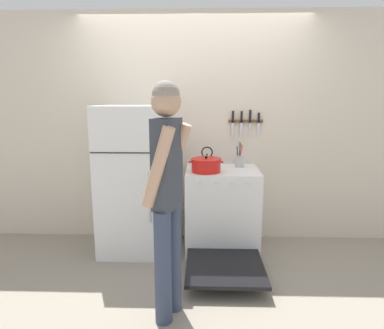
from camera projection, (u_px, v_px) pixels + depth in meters
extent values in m
plane|color=gray|center=(194.00, 236.00, 4.09)|extent=(14.00, 14.00, 0.00)
cube|color=beige|center=(195.00, 129.00, 3.87)|extent=(10.00, 0.06, 2.55)
cube|color=white|center=(134.00, 179.00, 3.62)|extent=(0.70, 0.69, 1.55)
cube|color=#2D2D2D|center=(126.00, 153.00, 3.22)|extent=(0.69, 0.01, 0.01)
cylinder|color=#B2B5BA|center=(150.00, 198.00, 3.28)|extent=(0.02, 0.02, 0.50)
cube|color=white|center=(222.00, 209.00, 3.69)|extent=(0.76, 0.63, 0.88)
cube|color=black|center=(222.00, 170.00, 3.60)|extent=(0.75, 0.62, 0.02)
cube|color=black|center=(223.00, 220.00, 3.41)|extent=(0.66, 0.05, 0.66)
cylinder|color=black|center=(206.00, 172.00, 3.48)|extent=(0.20, 0.20, 0.01)
cylinder|color=black|center=(240.00, 172.00, 3.47)|extent=(0.20, 0.20, 0.01)
cylinder|color=black|center=(206.00, 167.00, 3.73)|extent=(0.20, 0.20, 0.01)
cylinder|color=black|center=(237.00, 167.00, 3.72)|extent=(0.20, 0.20, 0.01)
cylinder|color=silver|center=(200.00, 183.00, 3.30)|extent=(0.04, 0.02, 0.04)
cylinder|color=silver|center=(216.00, 183.00, 3.30)|extent=(0.04, 0.02, 0.04)
cylinder|color=silver|center=(232.00, 184.00, 3.29)|extent=(0.04, 0.02, 0.04)
cylinder|color=silver|center=(248.00, 184.00, 3.29)|extent=(0.04, 0.02, 0.04)
cube|color=black|center=(225.00, 267.00, 3.09)|extent=(0.70, 0.70, 0.04)
cube|color=#99999E|center=(222.00, 216.00, 3.62)|extent=(0.62, 0.35, 0.01)
cylinder|color=red|center=(206.00, 166.00, 3.47)|extent=(0.29, 0.29, 0.12)
cylinder|color=red|center=(206.00, 159.00, 3.46)|extent=(0.31, 0.31, 0.02)
sphere|color=black|center=(206.00, 157.00, 3.45)|extent=(0.03, 0.03, 0.03)
cylinder|color=red|center=(191.00, 162.00, 3.47)|extent=(0.03, 0.02, 0.02)
cylinder|color=red|center=(222.00, 162.00, 3.46)|extent=(0.03, 0.02, 0.02)
cylinder|color=silver|center=(207.00, 162.00, 3.72)|extent=(0.16, 0.16, 0.10)
cone|color=silver|center=(207.00, 157.00, 3.71)|extent=(0.15, 0.15, 0.03)
sphere|color=black|center=(207.00, 155.00, 3.70)|extent=(0.02, 0.02, 0.02)
cone|color=silver|center=(214.00, 162.00, 3.72)|extent=(0.09, 0.03, 0.08)
torus|color=black|center=(207.00, 152.00, 3.70)|extent=(0.13, 0.01, 0.13)
cylinder|color=#B7BABF|center=(239.00, 161.00, 3.71)|extent=(0.10, 0.10, 0.12)
cylinder|color=#9E7547|center=(239.00, 154.00, 3.72)|extent=(0.05, 0.03, 0.23)
cylinder|color=#232326|center=(237.00, 155.00, 3.71)|extent=(0.02, 0.01, 0.20)
cylinder|color=#B2B5BA|center=(240.00, 153.00, 3.71)|extent=(0.05, 0.02, 0.26)
cylinder|color=#4C4C51|center=(240.00, 153.00, 3.71)|extent=(0.01, 0.03, 0.25)
cylinder|color=#C63D33|center=(241.00, 155.00, 3.71)|extent=(0.05, 0.03, 0.21)
cylinder|color=#38425B|center=(163.00, 268.00, 2.45)|extent=(0.12, 0.12, 0.85)
cylinder|color=#38425B|center=(173.00, 258.00, 2.61)|extent=(0.12, 0.12, 0.85)
cube|color=#383D47|center=(167.00, 164.00, 2.38)|extent=(0.21, 0.27, 0.64)
cylinder|color=tan|center=(158.00, 168.00, 2.27)|extent=(0.27, 0.17, 0.57)
cylinder|color=tan|center=(175.00, 161.00, 2.50)|extent=(0.27, 0.17, 0.57)
sphere|color=tan|center=(166.00, 102.00, 2.30)|extent=(0.21, 0.21, 0.21)
sphere|color=gray|center=(166.00, 95.00, 2.29)|extent=(0.19, 0.19, 0.19)
cube|color=brown|center=(246.00, 121.00, 3.80)|extent=(0.38, 0.02, 0.03)
cube|color=silver|center=(233.00, 129.00, 3.81)|extent=(0.03, 0.00, 0.16)
cube|color=black|center=(233.00, 116.00, 3.78)|extent=(0.02, 0.02, 0.11)
cube|color=silver|center=(241.00, 129.00, 3.81)|extent=(0.03, 0.00, 0.17)
cube|color=black|center=(242.00, 116.00, 3.78)|extent=(0.02, 0.02, 0.11)
cube|color=silver|center=(250.00, 129.00, 3.81)|extent=(0.02, 0.00, 0.18)
cube|color=black|center=(250.00, 116.00, 3.77)|extent=(0.02, 0.02, 0.13)
cube|color=silver|center=(258.00, 128.00, 3.80)|extent=(0.03, 0.00, 0.15)
cube|color=black|center=(259.00, 117.00, 3.77)|extent=(0.02, 0.02, 0.10)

